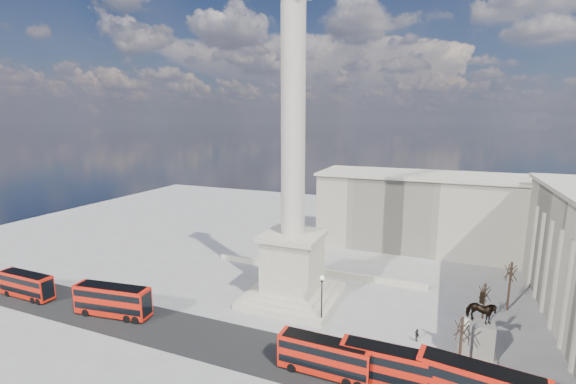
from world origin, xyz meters
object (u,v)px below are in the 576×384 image
(red_bus_c, at_px, (391,367))
(equestrian_statue, at_px, (478,335))
(pedestrian_standing, at_px, (395,356))
(victorian_lamp, at_px, (322,296))
(red_bus_b, at_px, (324,356))
(pedestrian_walking, at_px, (383,356))
(nelsons_column, at_px, (293,220))
(red_bus_a, at_px, (113,300))
(red_bus_e, at_px, (27,285))
(pedestrian_crossing, at_px, (417,335))

(red_bus_c, distance_m, equestrian_statue, 12.60)
(red_bus_c, distance_m, pedestrian_standing, 4.57)
(red_bus_c, xyz_separation_m, victorian_lamp, (-10.66, 9.40, 1.94))
(victorian_lamp, bearing_deg, equestrian_statue, -1.30)
(red_bus_b, relative_size, pedestrian_walking, 6.45)
(nelsons_column, relative_size, pedestrian_walking, 30.95)
(red_bus_b, bearing_deg, red_bus_a, 178.96)
(equestrian_statue, bearing_deg, red_bus_a, -169.74)
(pedestrian_standing, bearing_deg, red_bus_b, 28.28)
(nelsons_column, bearing_deg, pedestrian_walking, -35.85)
(red_bus_e, bearing_deg, pedestrian_walking, 4.93)
(nelsons_column, xyz_separation_m, pedestrian_walking, (15.92, -11.50, -12.11))
(red_bus_c, distance_m, pedestrian_walking, 4.37)
(red_bus_c, height_order, pedestrian_standing, red_bus_c)
(red_bus_c, xyz_separation_m, pedestrian_crossing, (1.97, 10.02, -1.43))
(red_bus_b, bearing_deg, pedestrian_walking, 39.73)
(red_bus_c, bearing_deg, equestrian_statue, 45.51)
(pedestrian_walking, height_order, pedestrian_crossing, pedestrian_crossing)
(red_bus_a, height_order, victorian_lamp, victorian_lamp)
(nelsons_column, xyz_separation_m, red_bus_a, (-21.97, -15.12, -10.50))
(pedestrian_crossing, bearing_deg, red_bus_c, 132.47)
(pedestrian_walking, relative_size, pedestrian_standing, 0.93)
(red_bus_b, distance_m, pedestrian_standing, 8.87)
(nelsons_column, relative_size, red_bus_c, 4.68)
(equestrian_statue, xyz_separation_m, pedestrian_walking, (-10.22, -5.08, -2.21))
(nelsons_column, height_order, red_bus_a, nelsons_column)
(nelsons_column, height_order, pedestrian_standing, nelsons_column)
(pedestrian_walking, xyz_separation_m, pedestrian_standing, (1.36, 0.48, 0.06))
(red_bus_b, bearing_deg, pedestrian_crossing, 50.62)
(pedestrian_crossing, bearing_deg, red_bus_a, 66.92)
(pedestrian_walking, bearing_deg, pedestrian_crossing, 67.84)
(pedestrian_crossing, bearing_deg, nelsons_column, 38.07)
(nelsons_column, relative_size, equestrian_statue, 5.78)
(red_bus_a, distance_m, pedestrian_standing, 39.49)
(red_bus_a, distance_m, equestrian_statue, 48.89)
(nelsons_column, height_order, red_bus_c, nelsons_column)
(victorian_lamp, bearing_deg, red_bus_e, -167.89)
(red_bus_c, relative_size, red_bus_e, 1.05)
(nelsons_column, bearing_deg, red_bus_a, -145.46)
(nelsons_column, relative_size, pedestrian_standing, 28.82)
(pedestrian_walking, bearing_deg, red_bus_a, -168.04)
(nelsons_column, xyz_separation_m, equestrian_statue, (26.14, -6.42, -9.90))
(equestrian_statue, bearing_deg, pedestrian_crossing, 171.17)
(victorian_lamp, height_order, pedestrian_standing, victorian_lamp)
(pedestrian_standing, bearing_deg, nelsons_column, -40.03)
(equestrian_statue, relative_size, pedestrian_standing, 4.99)
(red_bus_b, distance_m, equestrian_statue, 18.72)
(red_bus_e, relative_size, equestrian_statue, 1.17)
(nelsons_column, relative_size, red_bus_a, 4.29)
(red_bus_b, height_order, victorian_lamp, victorian_lamp)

